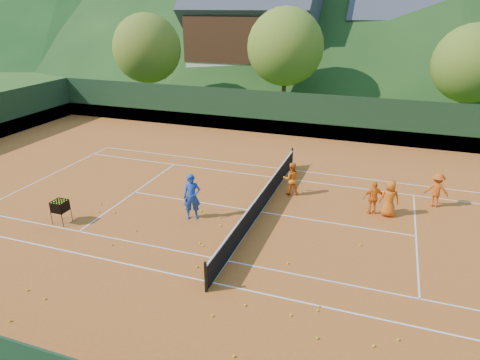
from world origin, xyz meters
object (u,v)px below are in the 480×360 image
(chalet_left, at_px, (253,33))
(coach, at_px, (192,197))
(chalet_mid, at_px, (410,40))
(student_c, at_px, (390,198))
(student_a, at_px, (291,179))
(student_b, at_px, (374,198))
(student_d, at_px, (437,190))
(ball_hopper, at_px, (60,207))
(tennis_net, at_px, (261,202))

(chalet_left, bearing_deg, coach, -76.73)
(chalet_left, distance_m, chalet_mid, 16.51)
(student_c, distance_m, chalet_left, 32.71)
(student_a, distance_m, student_b, 3.91)
(student_d, distance_m, ball_hopper, 16.28)
(tennis_net, bearing_deg, chalet_mid, 79.99)
(ball_hopper, distance_m, chalet_left, 34.16)
(student_d, height_order, tennis_net, student_d)
(student_b, distance_m, tennis_net, 4.85)
(student_b, bearing_deg, student_d, -166.36)
(coach, height_order, student_a, coach)
(student_c, relative_size, tennis_net, 0.13)
(student_a, xyz_separation_m, tennis_net, (-0.80, -2.29, -0.30))
(tennis_net, bearing_deg, student_d, 23.70)
(student_b, distance_m, student_c, 0.65)
(student_a, height_order, chalet_mid, chalet_mid)
(student_a, bearing_deg, ball_hopper, 14.89)
(chalet_left, xyz_separation_m, chalet_mid, (16.00, 4.00, -0.66))
(student_a, distance_m, student_c, 4.54)
(coach, height_order, chalet_mid, chalet_mid)
(student_a, relative_size, tennis_net, 0.13)
(coach, xyz_separation_m, tennis_net, (2.57, 1.53, -0.50))
(tennis_net, height_order, ball_hopper, tennis_net)
(coach, height_order, ball_hopper, coach)
(student_d, xyz_separation_m, chalet_mid, (-1.22, 30.83, 4.17))
(student_b, relative_size, chalet_left, 0.11)
(student_b, height_order, chalet_mid, chalet_mid)
(student_c, bearing_deg, ball_hopper, 17.69)
(student_a, relative_size, chalet_mid, 0.13)
(coach, xyz_separation_m, student_a, (3.37, 3.82, -0.19))
(coach, relative_size, student_b, 1.31)
(student_c, bearing_deg, student_a, -14.73)
(chalet_mid, bearing_deg, student_d, -87.73)
(tennis_net, relative_size, ball_hopper, 12.07)
(coach, bearing_deg, chalet_mid, 51.98)
(student_a, xyz_separation_m, ball_hopper, (-8.33, -6.01, -0.06))
(chalet_left, relative_size, chalet_mid, 1.09)
(coach, distance_m, chalet_mid, 36.76)
(student_b, bearing_deg, chalet_left, -82.75)
(student_a, bearing_deg, chalet_mid, -120.21)
(coach, relative_size, tennis_net, 0.17)
(tennis_net, xyz_separation_m, chalet_mid, (6.00, 34.00, 4.47))
(student_b, relative_size, chalet_mid, 0.12)
(student_c, bearing_deg, student_d, -143.48)
(student_a, xyz_separation_m, student_b, (3.82, -0.84, -0.04))
(coach, xyz_separation_m, chalet_left, (-7.43, 31.53, 4.63))
(coach, distance_m, student_c, 8.39)
(chalet_left, bearing_deg, student_a, -68.71)
(student_d, bearing_deg, tennis_net, 26.57)
(chalet_mid, bearing_deg, coach, -103.56)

